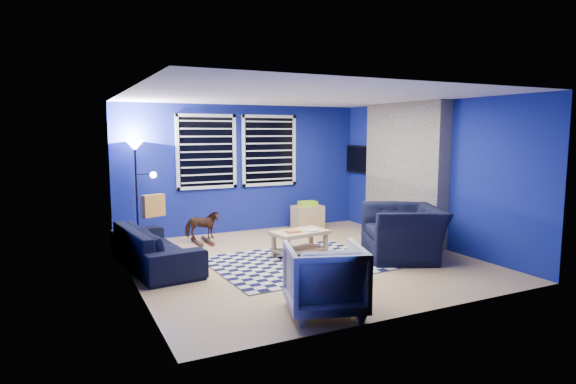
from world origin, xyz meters
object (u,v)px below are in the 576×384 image
at_px(sofa, 155,247).
at_px(rocking_horse, 202,225).
at_px(floor_lamp, 137,160).
at_px(cabinet, 308,217).
at_px(armchair_bent, 325,279).
at_px(coffee_table, 300,238).
at_px(armchair_big, 403,233).
at_px(tv, 361,159).

relative_size(sofa, rocking_horse, 3.36).
bearing_deg(floor_lamp, cabinet, -3.32).
bearing_deg(armchair_bent, sofa, -45.87).
bearing_deg(rocking_horse, sofa, 159.80).
relative_size(sofa, coffee_table, 2.20).
height_order(armchair_bent, floor_lamp, floor_lamp).
xyz_separation_m(coffee_table, floor_lamp, (-2.15, 2.04, 1.19)).
distance_m(armchair_big, rocking_horse, 3.48).
bearing_deg(armchair_big, coffee_table, -95.63).
xyz_separation_m(armchair_big, coffee_table, (-1.41, 0.79, -0.11)).
bearing_deg(sofa, coffee_table, -107.73).
distance_m(tv, armchair_bent, 5.25).
height_order(tv, armchair_big, tv).
bearing_deg(rocking_horse, cabinet, -61.25).
relative_size(rocking_horse, floor_lamp, 0.34).
height_order(tv, floor_lamp, floor_lamp).
bearing_deg(tv, rocking_horse, -176.39).
relative_size(armchair_big, coffee_table, 1.34).
bearing_deg(rocking_horse, tv, -64.57).
xyz_separation_m(rocking_horse, cabinet, (2.28, 0.28, -0.07)).
bearing_deg(sofa, cabinet, -73.53).
xyz_separation_m(sofa, coffee_table, (2.18, -0.42, 0.00)).
xyz_separation_m(armchair_big, armchair_bent, (-2.27, -1.44, -0.03)).
height_order(sofa, floor_lamp, floor_lamp).
bearing_deg(armchair_bent, tv, -111.03).
xyz_separation_m(armchair_bent, rocking_horse, (-0.29, 3.81, -0.05)).
height_order(rocking_horse, floor_lamp, floor_lamp).
height_order(armchair_bent, rocking_horse, armchair_bent).
relative_size(tv, sofa, 0.48).
height_order(tv, sofa, tv).
bearing_deg(armchair_big, armchair_bent, -33.89).
distance_m(armchair_big, coffee_table, 1.62).
bearing_deg(armchair_big, rocking_horse, -109.06).
distance_m(armchair_big, floor_lamp, 4.68).
xyz_separation_m(armchair_bent, cabinet, (1.99, 4.08, -0.13)).
height_order(armchair_big, cabinet, armchair_big).
bearing_deg(coffee_table, sofa, 169.05).
distance_m(sofa, armchair_big, 3.80).
relative_size(armchair_big, floor_lamp, 0.69).
bearing_deg(cabinet, tv, -4.31).
relative_size(tv, armchair_big, 0.79).
relative_size(sofa, armchair_bent, 2.45).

